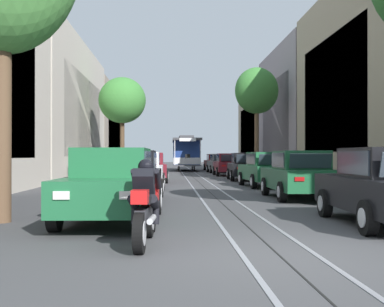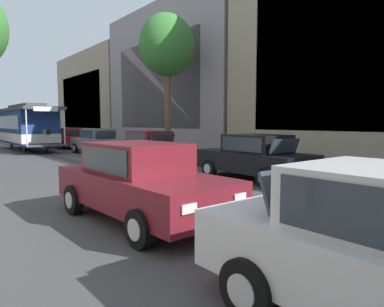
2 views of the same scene
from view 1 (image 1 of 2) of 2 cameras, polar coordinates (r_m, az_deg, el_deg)
The scene contains 19 objects.
ground_plane at distance 30.42m, azimuth 0.33°, elevation -2.93°, with size 160.00×160.00×0.00m, color #424244.
trolley_track_rails at distance 34.30m, azimuth -0.00°, elevation -2.62°, with size 1.14×66.83×0.01m.
building_facade_left at distance 34.91m, azimuth -16.83°, elevation 4.76°, with size 5.73×58.53×9.20m.
building_facade_right at distance 37.58m, azimuth 15.39°, elevation 5.13°, with size 5.72×58.53×10.85m.
parked_car_green_near_left at distance 10.61m, azimuth -9.24°, elevation -3.60°, with size 2.07×4.39×1.58m.
parked_car_black_second_left at distance 15.46m, azimuth -7.11°, elevation -2.55°, with size 2.02×4.37×1.58m.
parked_car_white_mid_left at distance 21.41m, azimuth -5.85°, elevation -1.92°, with size 2.02×4.37×1.58m.
parked_car_maroon_fourth_left at distance 26.47m, azimuth -5.06°, elevation -1.60°, with size 2.11×4.41×1.58m.
parked_car_green_second_right at distance 16.54m, azimuth 12.43°, elevation -2.40°, with size 2.02×4.37×1.58m.
parked_car_green_mid_right at distance 22.51m, azimuth 8.66°, elevation -1.84°, with size 2.15×4.42×1.58m.
parked_car_black_fourth_right at distance 28.51m, azimuth 6.27°, elevation -1.51°, with size 2.14×4.42×1.58m.
parked_car_maroon_fifth_right at distance 35.03m, azimuth 4.24°, elevation -1.27°, with size 2.00×4.36×1.58m.
parked_car_grey_sixth_right at distance 41.23m, azimuth 3.27°, elevation -1.12°, with size 2.07×4.39×1.58m.
parked_car_red_far_right at distance 47.39m, azimuth 2.74°, elevation -1.01°, with size 2.11×4.41×1.58m.
street_tree_kerb_left_second at distance 35.49m, azimuth -8.14°, elevation 6.11°, with size 3.36×3.35×7.04m.
street_tree_kerb_right_second at distance 37.33m, azimuth 7.55°, elevation 7.18°, with size 3.28×2.75×8.07m.
cable_car_trolley at distance 47.16m, azimuth -0.71°, elevation 0.03°, with size 2.58×9.14×3.28m.
motorcycle_with_rider at distance 7.81m, azimuth -5.49°, elevation -5.92°, with size 0.57×1.99×1.37m.
pedestrian_on_left_pavement at distance 28.15m, azimuth -13.33°, elevation -1.31°, with size 0.55×0.42×1.60m.
Camera 1 is at (-1.55, -6.82, 1.42)m, focal length 45.71 mm.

